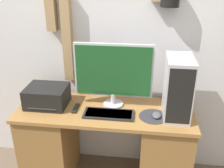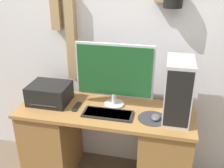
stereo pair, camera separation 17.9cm
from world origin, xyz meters
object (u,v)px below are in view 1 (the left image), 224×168
Objects in this scene: monitor at (113,72)px; remote_control at (76,108)px; mouse at (157,115)px; computer_tower at (178,88)px; printer at (47,96)px; keyboard at (109,114)px.

monitor is 0.44m from remote_control.
monitor is at bearing 156.03° from mouse.
monitor is at bearing 21.24° from remote_control.
computer_tower is (0.52, -0.11, -0.06)m from monitor.
monitor is at bearing 167.89° from computer_tower.
printer is 0.28m from remote_control.
printer is at bearing -172.60° from monitor.
computer_tower is 1.42× the size of printer.
keyboard is at bearing -95.11° from monitor.
computer_tower is (0.53, 0.07, 0.23)m from keyboard.
computer_tower reaches higher than remote_control.
printer reaches higher than mouse.
remote_control is at bearing -158.76° from monitor.
monitor is 1.90× the size of printer.
monitor is 1.33× the size of computer_tower.
remote_control is (-0.31, -0.12, -0.30)m from monitor.
remote_control is (-0.67, 0.05, -0.01)m from mouse.
monitor is 4.39× the size of remote_control.
monitor is 0.53m from computer_tower.
printer is at bearing 170.16° from remote_control.
keyboard is 0.30m from remote_control.
keyboard is at bearing -10.70° from printer.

